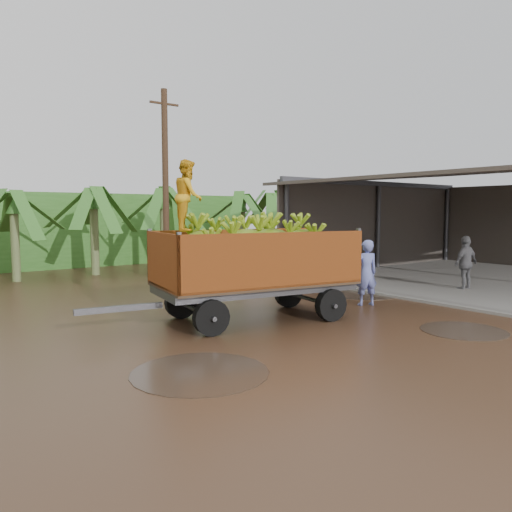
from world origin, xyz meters
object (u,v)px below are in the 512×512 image
at_px(man_blue, 366,273).
at_px(utility_pole, 166,185).
at_px(man_grey, 466,263).
at_px(banana_trailer, 253,262).

xyz_separation_m(man_blue, utility_pole, (-2.16, 8.26, 2.80)).
height_order(man_blue, man_grey, man_blue).
bearing_deg(man_grey, man_blue, 0.12).
xyz_separation_m(banana_trailer, utility_pole, (1.60, 7.83, 2.28)).
distance_m(man_grey, utility_pole, 11.38).
relative_size(banana_trailer, man_grey, 3.61).
bearing_deg(banana_trailer, man_grey, 4.79).
bearing_deg(man_grey, utility_pole, -47.13).
distance_m(banana_trailer, utility_pole, 8.31).
xyz_separation_m(man_blue, man_grey, (4.77, -0.31, -0.01)).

